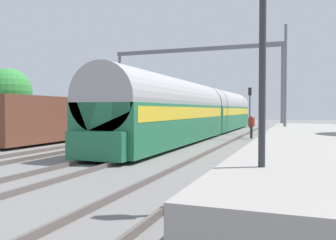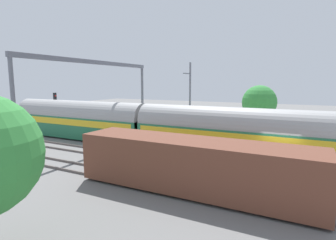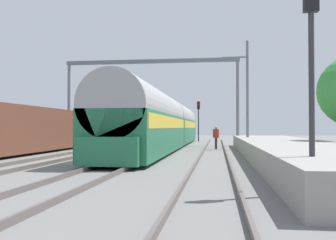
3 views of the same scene
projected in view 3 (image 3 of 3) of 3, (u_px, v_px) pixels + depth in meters
ground at (96, 160)px, 19.05m from camera, size 120.00×120.00×0.00m
track_west at (60, 158)px, 19.30m from camera, size 1.52×60.00×0.16m
track_east at (134, 158)px, 18.80m from camera, size 1.52×60.00×0.16m
track_far_east at (213, 159)px, 18.30m from camera, size 1.52×60.00×0.16m
platform at (287, 150)px, 19.79m from camera, size 4.40×28.00×0.90m
passenger_train at (166, 123)px, 30.46m from camera, size 2.93×32.85×3.82m
freight_car at (26, 130)px, 23.66m from camera, size 2.80×13.00×2.70m
person_crossing at (216, 135)px, 28.04m from camera, size 0.46×0.39×1.73m
railway_signal_near at (311, 54)px, 9.37m from camera, size 0.36×0.30×5.38m
railway_signal_far at (198, 116)px, 44.05m from camera, size 0.36×0.30×4.64m
catenary_gantry at (151, 81)px, 34.74m from camera, size 16.08×0.28×7.86m
catenary_pole_east_mid at (247, 93)px, 27.84m from camera, size 1.90×0.20×8.00m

